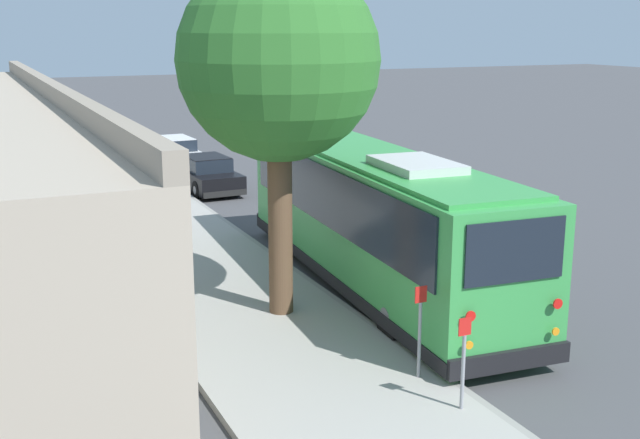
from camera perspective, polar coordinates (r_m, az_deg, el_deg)
The scene contains 9 objects.
ground_plane at distance 20.29m, azimuth 3.57°, elevation -3.36°, with size 160.00×160.00×0.00m, color #474749.
sidewalk_slab at distance 18.81m, azimuth -7.27°, elevation -4.59°, with size 80.00×3.82×0.15m, color #A3A099.
curb_strip at distance 19.45m, azimuth -1.68°, elevation -3.87°, with size 80.00×0.14×0.15m, color gray.
shuttle_bus at distance 18.28m, azimuth 3.91°, elevation 0.42°, with size 11.40×3.12×3.29m.
parked_sedan_black at distance 29.62m, azimuth -8.13°, elevation 3.18°, with size 4.19×1.82×1.30m.
parked_sedan_white at distance 34.93m, azimuth -10.40°, elevation 4.67°, with size 4.56×1.87×1.27m.
street_tree at distance 15.84m, azimuth -3.14°, elevation 12.16°, with size 3.96×3.96×7.71m.
sign_post_near at distance 12.63m, azimuth 10.16°, elevation -9.97°, with size 0.06×0.22×1.49m.
sign_post_far at distance 13.59m, azimuth 7.11°, elevation -7.85°, with size 0.06×0.22×1.60m.
Camera 1 is at (-17.11, 9.14, 5.95)m, focal length 45.00 mm.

